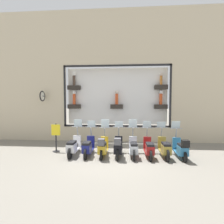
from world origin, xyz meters
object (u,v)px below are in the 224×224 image
scooter_teal_0 (181,148)px  scooter_silver_3 (133,148)px  scooter_navy_6 (88,147)px  scooter_olive_1 (165,148)px  scooter_red_2 (149,148)px  scooter_yellow_5 (103,147)px  scooter_white_7 (74,146)px  scooter_black_4 (118,147)px  shop_sign_post (56,137)px

scooter_teal_0 → scooter_silver_3: (0.07, 2.12, -0.02)m
scooter_teal_0 → scooter_navy_6: size_ratio=1.00×
scooter_olive_1 → scooter_red_2: scooter_red_2 is taller
scooter_yellow_5 → scooter_navy_6: scooter_yellow_5 is taller
scooter_teal_0 → scooter_white_7: (0.07, 4.94, -0.02)m
scooter_red_2 → scooter_navy_6: 2.82m
scooter_black_4 → scooter_white_7: 2.12m
scooter_navy_6 → scooter_teal_0: bearing=-90.9°
scooter_black_4 → scooter_white_7: (0.06, 2.12, -0.04)m
scooter_white_7 → shop_sign_post: (0.56, 1.08, 0.33)m
scooter_teal_0 → scooter_red_2: bearing=87.3°
scooter_teal_0 → scooter_black_4: bearing=89.8°
scooter_white_7 → shop_sign_post: size_ratio=1.25×
scooter_teal_0 → scooter_silver_3: scooter_silver_3 is taller
scooter_yellow_5 → shop_sign_post: (0.63, 2.49, 0.31)m
scooter_red_2 → scooter_navy_6: size_ratio=1.00×
scooter_black_4 → scooter_navy_6: size_ratio=1.00×
scooter_yellow_5 → scooter_white_7: (0.07, 1.41, -0.02)m
scooter_navy_6 → scooter_white_7: scooter_white_7 is taller
scooter_yellow_5 → shop_sign_post: scooter_yellow_5 is taller
scooter_olive_1 → scooter_silver_3: scooter_silver_3 is taller
scooter_navy_6 → shop_sign_post: 1.90m
scooter_red_2 → scooter_yellow_5: size_ratio=1.00×
scooter_red_2 → scooter_silver_3: 0.71m
scooter_black_4 → scooter_olive_1: bearing=-88.4°
scooter_red_2 → shop_sign_post: bearing=83.0°
scooter_silver_3 → scooter_yellow_5: (-0.07, 1.41, 0.03)m
scooter_black_4 → scooter_teal_0: bearing=-90.2°
scooter_silver_3 → scooter_navy_6: scooter_silver_3 is taller
scooter_black_4 → scooter_yellow_5: 0.71m
scooter_olive_1 → shop_sign_post: bearing=84.0°
scooter_yellow_5 → shop_sign_post: bearing=75.8°
scooter_black_4 → scooter_silver_3: bearing=-85.0°
scooter_silver_3 → scooter_black_4: 0.71m
scooter_olive_1 → scooter_white_7: bearing=90.0°
scooter_teal_0 → scooter_olive_1: size_ratio=0.99×
scooter_teal_0 → scooter_navy_6: bearing=89.1°
scooter_olive_1 → scooter_black_4: scooter_black_4 is taller
scooter_yellow_5 → scooter_teal_0: bearing=-90.0°
scooter_red_2 → scooter_silver_3: scooter_silver_3 is taller
scooter_silver_3 → scooter_white_7: size_ratio=1.00×
scooter_teal_0 → scooter_yellow_5: 3.53m
scooter_teal_0 → scooter_yellow_5: bearing=90.0°
scooter_teal_0 → scooter_white_7: scooter_white_7 is taller
scooter_red_2 → scooter_white_7: 3.53m
scooter_silver_3 → shop_sign_post: size_ratio=1.24×
scooter_white_7 → scooter_navy_6: bearing=-90.3°
scooter_olive_1 → scooter_white_7: size_ratio=1.00×
scooter_teal_0 → scooter_red_2: 1.41m
scooter_black_4 → scooter_navy_6: 1.41m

